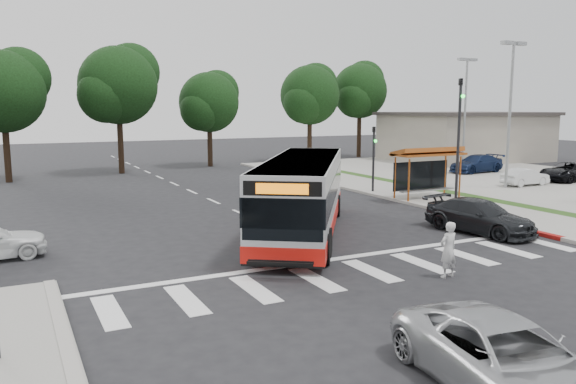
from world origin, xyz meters
TOP-DOWN VIEW (x-y plane):
  - ground at (0.00, 0.00)m, footprint 140.00×140.00m
  - sidewalk_east at (11.00, 8.00)m, footprint 4.00×40.00m
  - curb_east at (9.00, 8.00)m, footprint 0.30×40.00m
  - curb_east_red at (9.00, -2.00)m, footprint 0.32×6.00m
  - parking_lot at (23.00, 10.00)m, footprint 18.00×36.00m
  - commercial_building at (30.00, 22.00)m, footprint 14.00×10.00m
  - building_roof_cap at (30.00, 22.00)m, footprint 14.60×10.60m
  - crosswalk_ladder at (0.00, -5.00)m, footprint 18.00×2.60m
  - bus_shelter at (10.80, 5.10)m, footprint 4.20×1.60m
  - traffic_signal_ne_tall at (9.60, 1.49)m, footprint 0.18×0.37m
  - traffic_signal_ne_short at (9.60, 8.49)m, footprint 0.18×0.37m
  - lot_light_front at (18.00, 6.00)m, footprint 1.90×0.35m
  - lot_light_mid at (24.00, 16.00)m, footprint 1.90×0.35m
  - tree_ne_a at (16.08, 28.06)m, footprint 6.16×5.74m
  - tree_ne_b at (23.08, 30.06)m, footprint 6.16×5.74m
  - tree_north_a at (-1.92, 26.07)m, footprint 6.60×6.15m
  - tree_north_b at (6.07, 28.06)m, footprint 5.72×5.33m
  - tree_north_c at (-9.92, 24.06)m, footprint 6.16×5.74m
  - transit_bus at (0.60, 0.70)m, footprint 8.85×11.33m
  - pedestrian at (1.68, -6.60)m, footprint 0.66×0.46m
  - dark_sedan at (7.18, -2.45)m, footprint 2.73×4.98m
  - silver_suv_south at (-2.36, -12.46)m, footprint 2.87×5.11m
  - parked_car_1 at (19.99, 6.23)m, footprint 3.42×1.23m
  - parked_car_2 at (24.54, 6.51)m, footprint 4.89×2.66m
  - parked_car_3 at (22.76, 13.25)m, footprint 4.88×2.30m

SIDE VIEW (x-z plane):
  - ground at x=0.00m, z-range 0.00..0.00m
  - crosswalk_ladder at x=0.00m, z-range 0.00..0.01m
  - parking_lot at x=23.00m, z-range 0.00..0.10m
  - sidewalk_east at x=11.00m, z-range 0.00..0.12m
  - curb_east at x=9.00m, z-range 0.00..0.15m
  - curb_east_red at x=9.00m, z-range 0.00..0.15m
  - parked_car_1 at x=19.99m, z-range 0.10..1.22m
  - silver_suv_south at x=-2.36m, z-range 0.00..1.35m
  - dark_sedan at x=7.18m, z-range 0.00..1.37m
  - parked_car_2 at x=24.54m, z-range 0.10..1.40m
  - parked_car_3 at x=22.76m, z-range 0.10..1.48m
  - pedestrian at x=1.68m, z-range 0.00..1.72m
  - transit_bus at x=0.60m, z-range 0.00..3.09m
  - commercial_building at x=30.00m, z-range 0.00..4.40m
  - bus_shelter at x=10.80m, z-range 0.92..3.78m
  - traffic_signal_ne_short at x=9.60m, z-range 0.48..4.48m
  - traffic_signal_ne_tall at x=9.60m, z-range 0.63..7.13m
  - building_roof_cap at x=30.00m, z-range 4.40..4.70m
  - tree_north_b at x=6.07m, z-range 1.45..9.88m
  - lot_light_front at x=18.00m, z-range 1.40..10.41m
  - lot_light_mid at x=24.00m, z-range 1.40..10.41m
  - tree_north_c at x=-9.92m, z-range 1.64..10.94m
  - tree_ne_a at x=16.08m, z-range 1.74..11.04m
  - tree_ne_b at x=23.08m, z-range 1.91..11.93m
  - tree_north_a at x=-1.92m, z-range 1.84..12.01m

